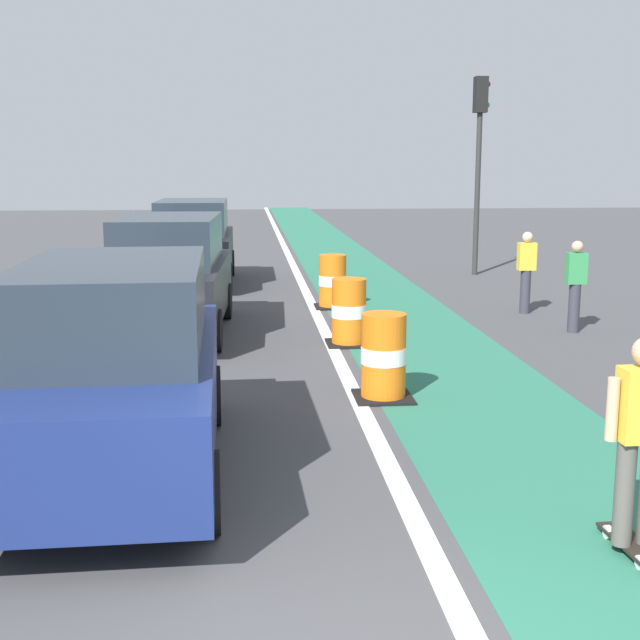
% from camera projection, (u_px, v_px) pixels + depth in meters
% --- Properties ---
extents(bike_lane_strip, '(2.50, 80.00, 0.01)m').
position_uv_depth(bike_lane_strip, '(394.00, 315.00, 16.38)').
color(bike_lane_strip, '#286B51').
rests_on(bike_lane_strip, ground).
extents(lane_divider_stripe, '(0.20, 80.00, 0.01)m').
position_uv_depth(lane_divider_stripe, '(318.00, 316.00, 16.25)').
color(lane_divider_stripe, silver).
rests_on(lane_divider_stripe, ground).
extents(parked_suv_nearest, '(2.01, 4.65, 2.04)m').
position_uv_depth(parked_suv_nearest, '(116.00, 368.00, 7.88)').
color(parked_suv_nearest, navy).
rests_on(parked_suv_nearest, ground).
extents(parked_suv_second, '(2.05, 4.67, 2.04)m').
position_uv_depth(parked_suv_second, '(170.00, 275.00, 14.42)').
color(parked_suv_second, black).
rests_on(parked_suv_second, ground).
extents(parked_suv_third, '(1.94, 4.61, 2.04)m').
position_uv_depth(parked_suv_third, '(193.00, 242.00, 20.47)').
color(parked_suv_third, black).
rests_on(parked_suv_third, ground).
extents(traffic_barrel_front, '(0.73, 0.73, 1.09)m').
position_uv_depth(traffic_barrel_front, '(384.00, 358.00, 10.52)').
color(traffic_barrel_front, orange).
rests_on(traffic_barrel_front, ground).
extents(traffic_barrel_mid, '(0.73, 0.73, 1.09)m').
position_uv_depth(traffic_barrel_mid, '(349.00, 313.00, 13.66)').
color(traffic_barrel_mid, orange).
rests_on(traffic_barrel_mid, ground).
extents(traffic_barrel_back, '(0.73, 0.73, 1.09)m').
position_uv_depth(traffic_barrel_back, '(333.00, 282.00, 17.17)').
color(traffic_barrel_back, orange).
rests_on(traffic_barrel_back, ground).
extents(traffic_light_corner, '(0.41, 0.32, 5.10)m').
position_uv_depth(traffic_light_corner, '(479.00, 140.00, 21.71)').
color(traffic_light_corner, '#2D2D2D').
rests_on(traffic_light_corner, ground).
extents(pedestrian_crossing, '(0.34, 0.20, 1.61)m').
position_uv_depth(pedestrian_crossing, '(575.00, 284.00, 14.61)').
color(pedestrian_crossing, '#33333D').
rests_on(pedestrian_crossing, ground).
extents(pedestrian_waiting, '(0.34, 0.20, 1.61)m').
position_uv_depth(pedestrian_waiting, '(526.00, 270.00, 16.48)').
color(pedestrian_waiting, '#33333D').
rests_on(pedestrian_waiting, ground).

